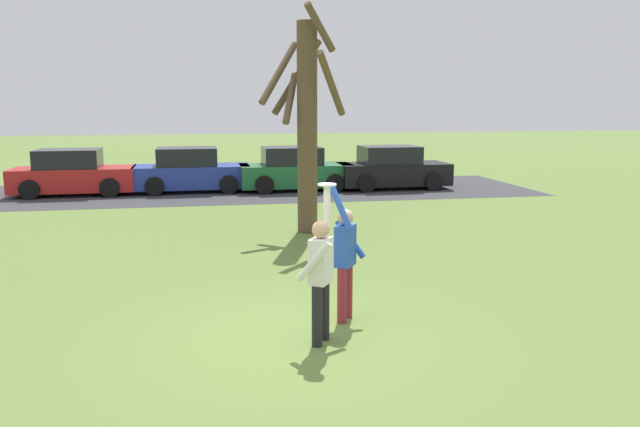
% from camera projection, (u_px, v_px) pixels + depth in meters
% --- Properties ---
extents(ground_plane, '(120.00, 120.00, 0.00)m').
position_uv_depth(ground_plane, '(298.00, 336.00, 8.63)').
color(ground_plane, olive).
extents(person_catcher, '(0.53, 0.59, 2.08)m').
position_uv_depth(person_catcher, '(321.00, 271.00, 8.22)').
color(person_catcher, black).
rests_on(person_catcher, ground_plane).
extents(person_defender, '(0.62, 0.66, 2.04)m').
position_uv_depth(person_defender, '(345.00, 255.00, 9.11)').
color(person_defender, maroon).
rests_on(person_defender, ground_plane).
extents(frisbee_disc, '(0.25, 0.25, 0.02)m').
position_uv_depth(frisbee_disc, '(327.00, 185.00, 8.24)').
color(frisbee_disc, white).
rests_on(frisbee_disc, person_catcher).
extents(parked_car_red, '(4.12, 2.08, 1.59)m').
position_uv_depth(parked_car_red, '(73.00, 174.00, 21.94)').
color(parked_car_red, red).
rests_on(parked_car_red, ground_plane).
extents(parked_car_blue, '(4.12, 2.08, 1.59)m').
position_uv_depth(parked_car_blue, '(191.00, 171.00, 22.77)').
color(parked_car_blue, '#233893').
rests_on(parked_car_blue, ground_plane).
extents(parked_car_green, '(4.12, 2.08, 1.59)m').
position_uv_depth(parked_car_green, '(295.00, 170.00, 23.16)').
color(parked_car_green, '#1E6633').
rests_on(parked_car_green, ground_plane).
extents(parked_car_black, '(4.12, 2.08, 1.59)m').
position_uv_depth(parked_car_black, '(392.00, 169.00, 23.61)').
color(parked_car_black, black).
rests_on(parked_car_black, ground_plane).
extents(parking_strip, '(21.14, 6.40, 0.01)m').
position_uv_depth(parking_strip, '(243.00, 191.00, 22.97)').
color(parking_strip, '#38383D').
rests_on(parking_strip, ground_plane).
extents(bare_tree_tall, '(2.20, 2.19, 5.42)m').
position_uv_depth(bare_tree_tall, '(306.00, 119.00, 15.23)').
color(bare_tree_tall, brown).
rests_on(bare_tree_tall, ground_plane).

